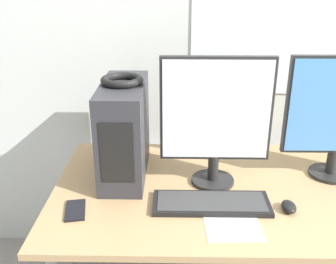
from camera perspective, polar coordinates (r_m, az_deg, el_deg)
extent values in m
cube|color=silver|center=(2.21, 16.25, 14.40)|extent=(8.00, 0.06, 2.70)
cube|color=tan|center=(1.86, 18.54, -8.08)|extent=(2.19, 0.92, 0.03)
cylinder|color=#99999E|center=(2.34, -10.50, -10.98)|extent=(0.04, 0.04, 0.70)
cube|color=#2D2D33|center=(1.81, -6.35, 0.30)|extent=(0.19, 0.49, 0.44)
cube|color=black|center=(1.59, -7.42, -3.06)|extent=(0.14, 0.00, 0.26)
torus|color=black|center=(1.73, -6.68, 7.49)|extent=(0.19, 0.19, 0.03)
cylinder|color=black|center=(1.82, 6.48, -6.98)|extent=(0.19, 0.19, 0.02)
cylinder|color=black|center=(1.78, 6.58, -5.10)|extent=(0.05, 0.05, 0.12)
cube|color=black|center=(1.68, 6.99, 3.26)|extent=(0.48, 0.03, 0.46)
cube|color=white|center=(1.66, 7.04, 3.07)|extent=(0.45, 0.00, 0.43)
cylinder|color=black|center=(2.01, 22.40, -5.59)|extent=(0.19, 0.19, 0.02)
cylinder|color=black|center=(1.98, 22.69, -3.87)|extent=(0.05, 0.05, 0.12)
cube|color=black|center=(1.65, 6.30, -10.26)|extent=(0.48, 0.18, 0.02)
cube|color=#383838|center=(1.64, 6.32, -9.92)|extent=(0.44, 0.15, 0.00)
ellipsoid|color=black|center=(1.68, 17.12, -10.31)|extent=(0.06, 0.09, 0.04)
cube|color=black|center=(1.65, -13.30, -10.99)|extent=(0.10, 0.16, 0.01)
cube|color=white|center=(1.59, 9.01, -12.21)|extent=(0.22, 0.31, 0.00)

